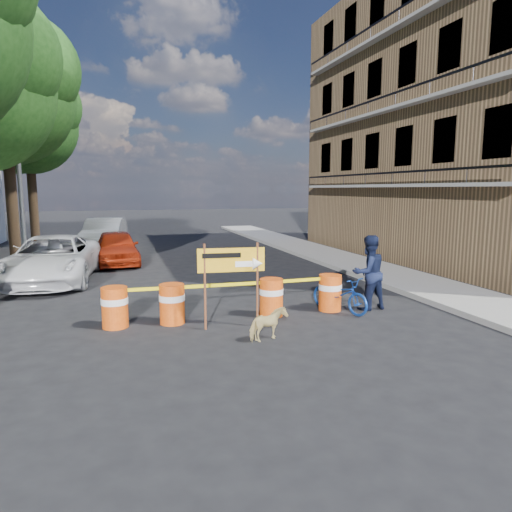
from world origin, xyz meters
TOP-DOWN VIEW (x-y plane):
  - ground at (0.00, 0.00)m, footprint 120.00×120.00m
  - sidewalk_east at (6.20, 6.00)m, footprint 2.40×40.00m
  - apartment_building at (12.00, 8.00)m, footprint 8.00×16.00m
  - tree_mid_b at (-6.73, 12.00)m, footprint 5.67×5.40m
  - tree_far at (-6.74, 17.00)m, footprint 5.04×4.80m
  - streetlamp at (-5.93, 9.50)m, footprint 1.25×0.18m
  - barrel_far_left at (-2.86, 1.46)m, footprint 0.58×0.58m
  - barrel_mid_left at (-1.63, 1.40)m, footprint 0.58×0.58m
  - barrel_mid_right at (0.71, 1.33)m, footprint 0.58×0.58m
  - barrel_far_right at (2.28, 1.38)m, footprint 0.58×0.58m
  - detour_sign at (-0.24, 0.63)m, footprint 1.45×0.30m
  - pedestrian at (3.24, 1.20)m, footprint 1.00×0.83m
  - bicycle at (2.46, 1.20)m, footprint 0.90×1.05m
  - dog at (0.07, -0.36)m, footprint 0.86×0.60m
  - suv_white at (-4.80, 7.20)m, footprint 2.94×5.61m
  - sedan_red at (-2.80, 10.38)m, footprint 1.82×4.11m
  - sedan_silver at (-3.36, 15.01)m, footprint 2.32×5.02m

SIDE VIEW (x-z plane):
  - ground at x=0.00m, z-range 0.00..0.00m
  - sidewalk_east at x=6.20m, z-range 0.00..0.15m
  - dog at x=0.07m, z-range 0.00..0.66m
  - barrel_far_left at x=-2.86m, z-range 0.02..0.92m
  - barrel_mid_left at x=-1.63m, z-range 0.02..0.92m
  - barrel_mid_right at x=0.71m, z-range 0.02..0.92m
  - barrel_far_right at x=2.28m, z-range 0.02..0.92m
  - sedan_red at x=-2.80m, z-range 0.00..1.37m
  - suv_white at x=-4.80m, z-range 0.00..1.51m
  - sedan_silver at x=-3.36m, z-range 0.00..1.59m
  - bicycle at x=2.46m, z-range 0.00..1.69m
  - pedestrian at x=3.24m, z-range 0.00..1.88m
  - detour_sign at x=-0.24m, z-range 0.43..2.31m
  - streetlamp at x=-5.93m, z-range 0.38..8.38m
  - apartment_building at x=12.00m, z-range 0.00..12.00m
  - tree_far at x=-6.74m, z-range 1.80..10.64m
  - tree_mid_b at x=-6.73m, z-range 1.90..11.53m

